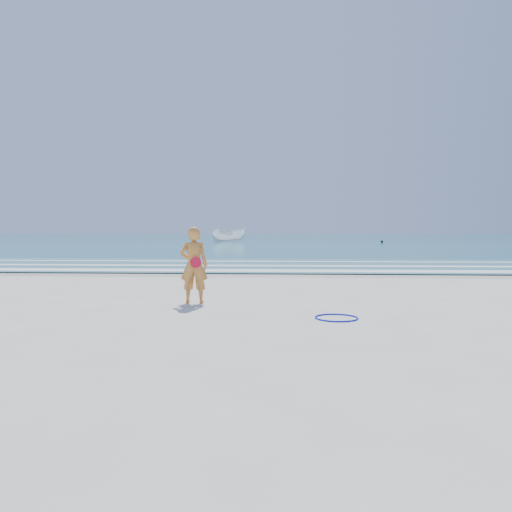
{
  "coord_description": "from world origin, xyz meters",
  "views": [
    {
      "loc": [
        1.21,
        -10.72,
        1.77
      ],
      "look_at": [
        0.35,
        4.0,
        1.0
      ],
      "focal_mm": 35.0,
      "sensor_mm": 36.0,
      "label": 1
    }
  ],
  "objects": [
    {
      "name": "foam_mid",
      "position": [
        0.0,
        13.2,
        0.05
      ],
      "size": [
        400.0,
        0.9,
        0.01
      ],
      "primitive_type": "cube",
      "color": "white",
      "rests_on": "shallow"
    },
    {
      "name": "hoop",
      "position": [
        2.24,
        -0.74,
        0.02
      ],
      "size": [
        0.87,
        0.87,
        0.03
      ],
      "primitive_type": "torus",
      "rotation": [
        0.0,
        0.0,
        0.0
      ],
      "color": "#0B1CD4",
      "rests_on": "ground"
    },
    {
      "name": "shallow",
      "position": [
        0.0,
        14.0,
        0.04
      ],
      "size": [
        400.0,
        10.0,
        0.01
      ],
      "primitive_type": "cube",
      "color": "#59B7AD",
      "rests_on": "ocean"
    },
    {
      "name": "ground",
      "position": [
        0.0,
        0.0,
        0.0
      ],
      "size": [
        400.0,
        400.0,
        0.0
      ],
      "primitive_type": "plane",
      "color": "silver",
      "rests_on": "ground"
    },
    {
      "name": "wet_sand",
      "position": [
        0.0,
        9.0,
        0.0
      ],
      "size": [
        400.0,
        2.4,
        0.0
      ],
      "primitive_type": "cube",
      "color": "#B2A893",
      "rests_on": "ground"
    },
    {
      "name": "woman",
      "position": [
        -0.99,
        1.18,
        0.92
      ],
      "size": [
        0.69,
        0.46,
        1.85
      ],
      "color": "orange",
      "rests_on": "ground"
    },
    {
      "name": "foam_near",
      "position": [
        0.0,
        10.3,
        0.05
      ],
      "size": [
        400.0,
        1.4,
        0.01
      ],
      "primitive_type": "cube",
      "color": "white",
      "rests_on": "shallow"
    },
    {
      "name": "foam_far",
      "position": [
        0.0,
        16.5,
        0.05
      ],
      "size": [
        400.0,
        0.6,
        0.01
      ],
      "primitive_type": "cube",
      "color": "white",
      "rests_on": "shallow"
    },
    {
      "name": "buoy",
      "position": [
        14.18,
        57.02,
        0.21
      ],
      "size": [
        0.34,
        0.34,
        0.34
      ],
      "primitive_type": "sphere",
      "color": "black",
      "rests_on": "ocean"
    },
    {
      "name": "ocean",
      "position": [
        0.0,
        105.0,
        0.02
      ],
      "size": [
        400.0,
        190.0,
        0.04
      ],
      "primitive_type": "cube",
      "color": "#19727F",
      "rests_on": "ground"
    },
    {
      "name": "boat",
      "position": [
        -6.99,
        61.44,
        1.04
      ],
      "size": [
        5.38,
        2.55,
        2.0
      ],
      "primitive_type": "imported",
      "rotation": [
        0.0,
        0.0,
        1.69
      ],
      "color": "white",
      "rests_on": "ocean"
    }
  ]
}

